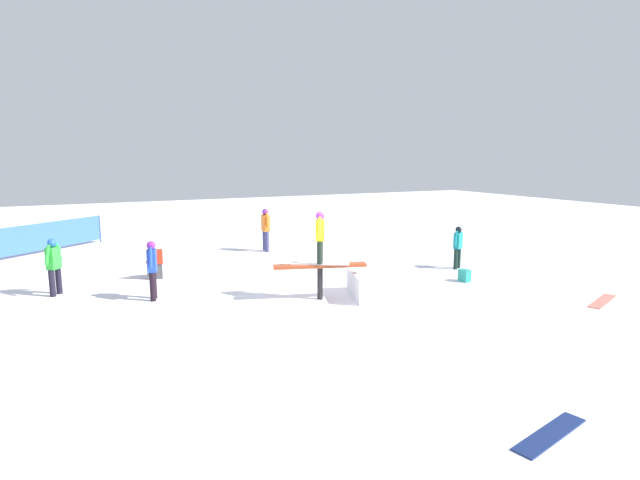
% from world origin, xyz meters
% --- Properties ---
extents(ground_plane, '(60.00, 60.00, 0.00)m').
position_xyz_m(ground_plane, '(0.00, 0.00, 0.00)').
color(ground_plane, white).
extents(rail_feature, '(2.28, 0.94, 0.89)m').
position_xyz_m(rail_feature, '(0.00, 0.00, 0.75)').
color(rail_feature, black).
rests_on(rail_feature, ground).
extents(snow_kicker_ramp, '(2.16, 1.96, 0.62)m').
position_xyz_m(snow_kicker_ramp, '(-1.65, 0.51, 0.31)').
color(snow_kicker_ramp, white).
rests_on(snow_kicker_ramp, ground).
extents(main_rider_on_rail, '(1.40, 0.93, 1.30)m').
position_xyz_m(main_rider_on_rail, '(0.00, 0.00, 1.52)').
color(main_rider_on_rail, silver).
rests_on(main_rider_on_rail, rail_feature).
extents(bystander_blue, '(0.27, 0.60, 1.47)m').
position_xyz_m(bystander_blue, '(3.72, -1.76, 0.83)').
color(bystander_blue, black).
rests_on(bystander_blue, ground).
extents(bystander_green, '(0.43, 0.61, 1.47)m').
position_xyz_m(bystander_green, '(5.92, -3.27, 0.82)').
color(bystander_green, black).
rests_on(bystander_green, ground).
extents(bystander_orange, '(0.24, 0.68, 1.59)m').
position_xyz_m(bystander_orange, '(-0.93, -6.58, 0.90)').
color(bystander_orange, '#3D3F70').
rests_on(bystander_orange, ground).
extents(bystander_teal, '(0.54, 0.33, 1.34)m').
position_xyz_m(bystander_teal, '(-5.38, -1.19, 0.75)').
color(bystander_teal, black).
rests_on(bystander_teal, ground).
extents(loose_snowboard_navy, '(1.43, 0.59, 0.02)m').
position_xyz_m(loose_snowboard_navy, '(0.03, 6.79, 0.01)').
color(loose_snowboard_navy, navy).
rests_on(loose_snowboard_navy, ground).
extents(loose_snowboard_coral, '(1.54, 0.82, 0.02)m').
position_xyz_m(loose_snowboard_coral, '(-6.13, 3.20, 0.01)').
color(loose_snowboard_coral, '#EC715F').
rests_on(loose_snowboard_coral, ground).
extents(folding_chair, '(0.46, 0.46, 0.88)m').
position_xyz_m(folding_chair, '(3.39, -4.00, 0.41)').
color(folding_chair, '#3F3F44').
rests_on(folding_chair, ground).
extents(backpack_on_snow, '(0.25, 0.32, 0.34)m').
position_xyz_m(backpack_on_snow, '(-4.46, 0.19, 0.17)').
color(backpack_on_snow, teal).
rests_on(backpack_on_snow, ground).
extents(safety_fence, '(3.85, 3.21, 1.10)m').
position_xyz_m(safety_fence, '(6.44, -9.93, 0.60)').
color(safety_fence, blue).
rests_on(safety_fence, ground).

